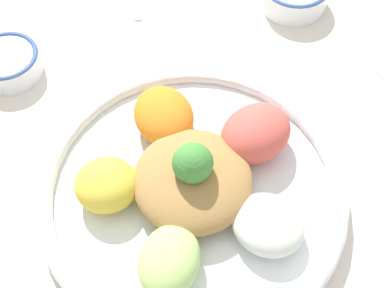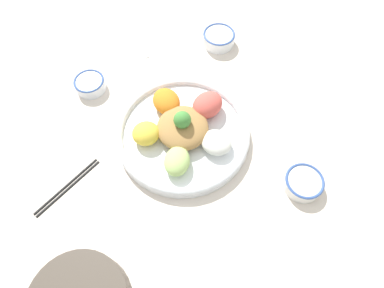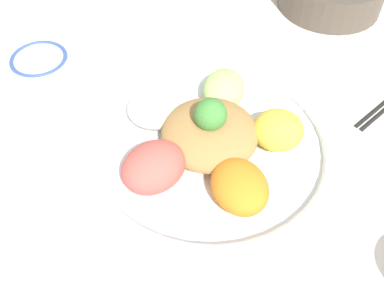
{
  "view_description": "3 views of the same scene",
  "coord_description": "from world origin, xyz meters",
  "px_view_note": "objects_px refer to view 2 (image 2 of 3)",
  "views": [
    {
      "loc": [
        -0.28,
        -0.18,
        0.6
      ],
      "look_at": [
        0.03,
        0.02,
        0.04
      ],
      "focal_mm": 50.0,
      "sensor_mm": 36.0,
      "label": 1
    },
    {
      "loc": [
        -0.43,
        -0.24,
        0.8
      ],
      "look_at": [
        -0.06,
        -0.06,
        0.06
      ],
      "focal_mm": 30.0,
      "sensor_mm": 36.0,
      "label": 2
    },
    {
      "loc": [
        0.36,
        0.19,
        0.54
      ],
      "look_at": [
        0.02,
        -0.02,
        0.07
      ],
      "focal_mm": 42.0,
      "sensor_mm": 36.0,
      "label": 3
    }
  ],
  "objects_px": {
    "rice_bowl_blue": "(90,84)",
    "sauce_bowl_dark": "(219,38)",
    "salad_platter": "(183,130)",
    "chopsticks_pair_near": "(67,187)",
    "serving_spoon_main": "(143,41)",
    "sauce_bowl_red": "(303,183)",
    "serving_spoon_extra": "(275,86)"
  },
  "relations": [
    {
      "from": "sauce_bowl_dark",
      "to": "serving_spoon_main",
      "type": "height_order",
      "value": "sauce_bowl_dark"
    },
    {
      "from": "rice_bowl_blue",
      "to": "sauce_bowl_dark",
      "type": "height_order",
      "value": "sauce_bowl_dark"
    },
    {
      "from": "chopsticks_pair_near",
      "to": "serving_spoon_main",
      "type": "xyz_separation_m",
      "value": [
        0.55,
        0.08,
        -0.0
      ]
    },
    {
      "from": "rice_bowl_blue",
      "to": "sauce_bowl_dark",
      "type": "relative_size",
      "value": 0.87
    },
    {
      "from": "sauce_bowl_dark",
      "to": "sauce_bowl_red",
      "type": "bearing_deg",
      "value": -133.6
    },
    {
      "from": "sauce_bowl_red",
      "to": "serving_spoon_extra",
      "type": "bearing_deg",
      "value": 30.1
    },
    {
      "from": "salad_platter",
      "to": "serving_spoon_extra",
      "type": "height_order",
      "value": "salad_platter"
    },
    {
      "from": "salad_platter",
      "to": "serving_spoon_extra",
      "type": "xyz_separation_m",
      "value": [
        0.28,
        -0.18,
        -0.02
      ]
    },
    {
      "from": "serving_spoon_main",
      "to": "serving_spoon_extra",
      "type": "relative_size",
      "value": 0.92
    },
    {
      "from": "salad_platter",
      "to": "chopsticks_pair_near",
      "type": "xyz_separation_m",
      "value": [
        -0.27,
        0.21,
        -0.02
      ]
    },
    {
      "from": "sauce_bowl_red",
      "to": "serving_spoon_extra",
      "type": "distance_m",
      "value": 0.33
    },
    {
      "from": "sauce_bowl_dark",
      "to": "chopsticks_pair_near",
      "type": "relative_size",
      "value": 0.53
    },
    {
      "from": "chopsticks_pair_near",
      "to": "sauce_bowl_dark",
      "type": "bearing_deg",
      "value": 2.74
    },
    {
      "from": "sauce_bowl_red",
      "to": "sauce_bowl_dark",
      "type": "height_order",
      "value": "sauce_bowl_dark"
    },
    {
      "from": "serving_spoon_main",
      "to": "serving_spoon_extra",
      "type": "distance_m",
      "value": 0.47
    },
    {
      "from": "chopsticks_pair_near",
      "to": "rice_bowl_blue",
      "type": "bearing_deg",
      "value": 38.97
    },
    {
      "from": "chopsticks_pair_near",
      "to": "serving_spoon_main",
      "type": "bearing_deg",
      "value": 24.44
    },
    {
      "from": "rice_bowl_blue",
      "to": "serving_spoon_main",
      "type": "relative_size",
      "value": 0.85
    },
    {
      "from": "serving_spoon_main",
      "to": "serving_spoon_extra",
      "type": "height_order",
      "value": "same"
    },
    {
      "from": "sauce_bowl_red",
      "to": "serving_spoon_extra",
      "type": "height_order",
      "value": "sauce_bowl_red"
    },
    {
      "from": "salad_platter",
      "to": "chopsticks_pair_near",
      "type": "height_order",
      "value": "salad_platter"
    },
    {
      "from": "rice_bowl_blue",
      "to": "serving_spoon_extra",
      "type": "bearing_deg",
      "value": -63.98
    },
    {
      "from": "rice_bowl_blue",
      "to": "serving_spoon_extra",
      "type": "height_order",
      "value": "rice_bowl_blue"
    },
    {
      "from": "chopsticks_pair_near",
      "to": "serving_spoon_extra",
      "type": "bearing_deg",
      "value": -18.96
    },
    {
      "from": "salad_platter",
      "to": "rice_bowl_blue",
      "type": "height_order",
      "value": "salad_platter"
    },
    {
      "from": "serving_spoon_extra",
      "to": "salad_platter",
      "type": "bearing_deg",
      "value": 87.7
    },
    {
      "from": "rice_bowl_blue",
      "to": "chopsticks_pair_near",
      "type": "height_order",
      "value": "rice_bowl_blue"
    },
    {
      "from": "sauce_bowl_dark",
      "to": "serving_spoon_extra",
      "type": "xyz_separation_m",
      "value": [
        -0.1,
        -0.24,
        -0.02
      ]
    },
    {
      "from": "salad_platter",
      "to": "serving_spoon_main",
      "type": "distance_m",
      "value": 0.4
    },
    {
      "from": "sauce_bowl_red",
      "to": "serving_spoon_main",
      "type": "height_order",
      "value": "sauce_bowl_red"
    },
    {
      "from": "rice_bowl_blue",
      "to": "sauce_bowl_dark",
      "type": "distance_m",
      "value": 0.45
    },
    {
      "from": "sauce_bowl_dark",
      "to": "serving_spoon_main",
      "type": "xyz_separation_m",
      "value": [
        -0.1,
        0.23,
        -0.02
      ]
    }
  ]
}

